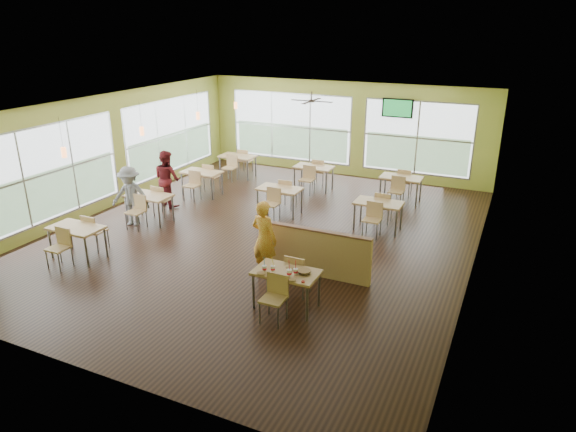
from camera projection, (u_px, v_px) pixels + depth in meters
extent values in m
plane|color=black|center=(265.00, 234.00, 13.01)|extent=(12.00, 12.00, 0.00)
plane|color=white|center=(263.00, 107.00, 11.88)|extent=(12.00, 12.00, 0.00)
cube|color=#BCBE4D|center=(344.00, 129.00, 17.54)|extent=(10.00, 0.04, 3.20)
cube|color=#BCBE4D|center=(72.00, 278.00, 7.35)|extent=(10.00, 0.04, 3.20)
cube|color=#BCBE4D|center=(106.00, 153.00, 14.41)|extent=(0.04, 12.00, 3.20)
cube|color=#BCBE4D|center=(481.00, 201.00, 10.49)|extent=(0.04, 12.00, 3.20)
cube|color=white|center=(49.00, 173.00, 12.73)|extent=(0.02, 4.50, 2.35)
cube|color=white|center=(172.00, 135.00, 16.97)|extent=(0.02, 4.50, 2.35)
cube|color=white|center=(291.00, 127.00, 18.33)|extent=(4.50, 0.02, 2.35)
cube|color=white|center=(417.00, 138.00, 16.57)|extent=(3.50, 0.02, 2.35)
cube|color=#B7BABC|center=(124.00, 190.00, 15.26)|extent=(0.04, 9.40, 0.05)
cube|color=#B7BABC|center=(349.00, 166.00, 17.86)|extent=(8.00, 0.04, 0.05)
cube|color=tan|center=(286.00, 272.00, 9.42)|extent=(1.20, 0.70, 0.04)
cube|color=brown|center=(286.00, 273.00, 9.43)|extent=(1.22, 0.71, 0.01)
cylinder|color=slate|center=(254.00, 291.00, 9.52)|extent=(0.05, 0.05, 0.71)
cylinder|color=slate|center=(307.00, 304.00, 9.10)|extent=(0.05, 0.05, 0.71)
cylinder|color=slate|center=(268.00, 278.00, 10.01)|extent=(0.05, 0.05, 0.71)
cylinder|color=slate|center=(319.00, 289.00, 9.59)|extent=(0.05, 0.05, 0.71)
cube|color=tan|center=(298.00, 273.00, 9.99)|extent=(0.42, 0.42, 0.04)
cube|color=tan|center=(302.00, 259.00, 10.07)|extent=(0.42, 0.04, 0.40)
cube|color=tan|center=(273.00, 299.00, 9.06)|extent=(0.42, 0.42, 0.04)
cube|color=tan|center=(268.00, 293.00, 8.82)|extent=(0.42, 0.04, 0.40)
cube|color=tan|center=(316.00, 253.00, 10.74)|extent=(2.40, 0.12, 1.00)
cube|color=brown|center=(316.00, 230.00, 10.55)|extent=(2.40, 0.14, 0.04)
cube|color=tan|center=(76.00, 228.00, 11.46)|extent=(1.20, 0.70, 0.04)
cube|color=brown|center=(76.00, 229.00, 11.47)|extent=(1.22, 0.71, 0.01)
cylinder|color=slate|center=(50.00, 244.00, 11.56)|extent=(0.05, 0.05, 0.71)
cylinder|color=slate|center=(87.00, 252.00, 11.14)|extent=(0.05, 0.05, 0.71)
cylinder|color=slate|center=(71.00, 235.00, 12.05)|extent=(0.05, 0.05, 0.71)
cylinder|color=slate|center=(106.00, 242.00, 11.63)|extent=(0.05, 0.05, 0.71)
cube|color=tan|center=(96.00, 231.00, 12.03)|extent=(0.42, 0.42, 0.04)
cube|color=tan|center=(100.00, 219.00, 12.11)|extent=(0.42, 0.04, 0.40)
cube|color=tan|center=(58.00, 248.00, 11.09)|extent=(0.42, 0.42, 0.04)
cube|color=tan|center=(49.00, 242.00, 10.86)|extent=(0.42, 0.04, 0.40)
cube|color=tan|center=(148.00, 196.00, 13.58)|extent=(1.20, 0.70, 0.04)
cube|color=brown|center=(149.00, 196.00, 13.59)|extent=(1.22, 0.71, 0.01)
cylinder|color=slate|center=(127.00, 209.00, 13.68)|extent=(0.05, 0.05, 0.71)
cylinder|color=slate|center=(159.00, 215.00, 13.26)|extent=(0.05, 0.05, 0.71)
cylinder|color=slate|center=(141.00, 203.00, 14.18)|extent=(0.05, 0.05, 0.71)
cylinder|color=slate|center=(173.00, 208.00, 13.75)|extent=(0.05, 0.05, 0.71)
cube|color=tan|center=(162.00, 199.00, 14.15)|extent=(0.42, 0.42, 0.04)
cube|color=tan|center=(166.00, 190.00, 14.23)|extent=(0.42, 0.04, 0.40)
cube|color=tan|center=(136.00, 212.00, 13.22)|extent=(0.42, 0.42, 0.04)
cube|color=tan|center=(130.00, 206.00, 12.98)|extent=(0.42, 0.04, 0.40)
cube|color=tan|center=(201.00, 172.00, 15.71)|extent=(1.20, 0.70, 0.04)
cube|color=brown|center=(202.00, 173.00, 15.72)|extent=(1.22, 0.71, 0.01)
cylinder|color=slate|center=(182.00, 184.00, 15.81)|extent=(0.05, 0.05, 0.71)
cylinder|color=slate|center=(212.00, 189.00, 15.38)|extent=(0.05, 0.05, 0.71)
cylinder|color=slate|center=(193.00, 179.00, 16.30)|extent=(0.05, 0.05, 0.71)
cylinder|color=slate|center=(222.00, 183.00, 15.87)|extent=(0.05, 0.05, 0.71)
cube|color=tan|center=(212.00, 176.00, 16.27)|extent=(0.42, 0.42, 0.04)
cube|color=tan|center=(215.00, 168.00, 16.36)|extent=(0.42, 0.04, 0.40)
cube|color=tan|center=(192.00, 186.00, 15.34)|extent=(0.42, 0.42, 0.04)
cube|color=tan|center=(187.00, 180.00, 15.10)|extent=(0.42, 0.04, 0.40)
cube|color=tan|center=(238.00, 156.00, 17.57)|extent=(1.20, 0.70, 0.04)
cube|color=brown|center=(238.00, 157.00, 17.58)|extent=(1.22, 0.71, 0.01)
cylinder|color=slate|center=(220.00, 167.00, 17.67)|extent=(0.05, 0.05, 0.71)
cylinder|color=slate|center=(248.00, 171.00, 17.25)|extent=(0.05, 0.05, 0.71)
cylinder|color=slate|center=(229.00, 163.00, 18.17)|extent=(0.05, 0.05, 0.71)
cylinder|color=slate|center=(256.00, 166.00, 17.74)|extent=(0.05, 0.05, 0.71)
cube|color=tan|center=(246.00, 160.00, 18.14)|extent=(0.42, 0.42, 0.04)
cube|color=tan|center=(248.00, 153.00, 18.22)|extent=(0.42, 0.04, 0.40)
cube|color=tan|center=(230.00, 168.00, 17.21)|extent=(0.42, 0.42, 0.04)
cube|color=tan|center=(226.00, 163.00, 16.97)|extent=(0.42, 0.04, 0.40)
cube|color=tan|center=(280.00, 189.00, 14.15)|extent=(1.20, 0.70, 0.04)
cube|color=brown|center=(280.00, 190.00, 14.15)|extent=(1.22, 0.71, 0.01)
cylinder|color=slate|center=(258.00, 202.00, 14.24)|extent=(0.05, 0.05, 0.71)
cylinder|color=slate|center=(293.00, 207.00, 13.82)|extent=(0.05, 0.05, 0.71)
cylinder|color=slate|center=(267.00, 196.00, 14.74)|extent=(0.05, 0.05, 0.71)
cylinder|color=slate|center=(302.00, 201.00, 14.31)|extent=(0.05, 0.05, 0.71)
cube|color=tan|center=(288.00, 193.00, 14.71)|extent=(0.42, 0.42, 0.04)
cube|color=tan|center=(291.00, 184.00, 14.80)|extent=(0.42, 0.04, 0.40)
cube|color=tan|center=(271.00, 204.00, 13.78)|extent=(0.42, 0.42, 0.04)
cube|color=tan|center=(268.00, 199.00, 13.54)|extent=(0.42, 0.04, 0.40)
cube|color=tan|center=(314.00, 167.00, 16.27)|extent=(1.20, 0.70, 0.04)
cube|color=brown|center=(314.00, 168.00, 16.28)|extent=(1.22, 0.71, 0.01)
cylinder|color=slate|center=(294.00, 179.00, 16.37)|extent=(0.05, 0.05, 0.71)
cylinder|color=slate|center=(326.00, 183.00, 15.94)|extent=(0.05, 0.05, 0.71)
cylinder|color=slate|center=(302.00, 174.00, 16.86)|extent=(0.05, 0.05, 0.71)
cylinder|color=slate|center=(332.00, 178.00, 16.44)|extent=(0.05, 0.05, 0.71)
cube|color=tan|center=(320.00, 171.00, 16.83)|extent=(0.42, 0.42, 0.04)
cube|color=tan|center=(322.00, 163.00, 16.92)|extent=(0.42, 0.04, 0.40)
cube|color=tan|center=(307.00, 180.00, 15.90)|extent=(0.42, 0.42, 0.04)
cube|color=tan|center=(305.00, 175.00, 15.66)|extent=(0.42, 0.04, 0.40)
cube|color=tan|center=(379.00, 203.00, 13.05)|extent=(1.20, 0.70, 0.04)
cube|color=brown|center=(379.00, 204.00, 13.06)|extent=(1.22, 0.71, 0.01)
cylinder|color=slate|center=(354.00, 217.00, 13.15)|extent=(0.05, 0.05, 0.71)
cylinder|color=slate|center=(396.00, 223.00, 12.72)|extent=(0.05, 0.05, 0.71)
cylinder|color=slate|center=(361.00, 210.00, 13.64)|extent=(0.05, 0.05, 0.71)
cylinder|color=slate|center=(401.00, 216.00, 13.22)|extent=(0.05, 0.05, 0.71)
cube|color=tan|center=(384.00, 206.00, 13.61)|extent=(0.42, 0.42, 0.04)
cube|color=tan|center=(386.00, 196.00, 13.70)|extent=(0.42, 0.04, 0.40)
cube|color=tan|center=(372.00, 220.00, 12.68)|extent=(0.42, 0.42, 0.04)
cube|color=tan|center=(370.00, 214.00, 12.44)|extent=(0.42, 0.04, 0.40)
cube|color=tan|center=(401.00, 177.00, 15.17)|extent=(1.20, 0.70, 0.04)
cube|color=brown|center=(401.00, 178.00, 15.18)|extent=(1.22, 0.71, 0.01)
cylinder|color=slate|center=(380.00, 190.00, 15.27)|extent=(0.05, 0.05, 0.71)
cylinder|color=slate|center=(417.00, 195.00, 14.85)|extent=(0.05, 0.05, 0.71)
cylinder|color=slate|center=(385.00, 185.00, 15.76)|extent=(0.05, 0.05, 0.71)
cylinder|color=slate|center=(421.00, 189.00, 15.34)|extent=(0.05, 0.05, 0.71)
cube|color=tan|center=(405.00, 182.00, 15.74)|extent=(0.42, 0.42, 0.04)
cube|color=tan|center=(407.00, 173.00, 15.82)|extent=(0.42, 0.04, 0.40)
cube|color=tan|center=(396.00, 192.00, 14.80)|extent=(0.42, 0.42, 0.04)
cube|color=tan|center=(395.00, 186.00, 14.56)|extent=(0.42, 0.04, 0.40)
cylinder|color=#2D2119|center=(61.00, 134.00, 10.71)|extent=(0.01, 0.01, 0.70)
cylinder|color=orange|center=(64.00, 152.00, 10.85)|extent=(0.11, 0.11, 0.22)
cylinder|color=#2D2119|center=(140.00, 115.00, 12.83)|extent=(0.01, 0.01, 0.70)
cylinder|color=orange|center=(142.00, 131.00, 12.98)|extent=(0.11, 0.11, 0.22)
cylinder|color=#2D2119|center=(197.00, 102.00, 14.96)|extent=(0.01, 0.01, 0.70)
cylinder|color=orange|center=(198.00, 116.00, 15.10)|extent=(0.11, 0.11, 0.22)
cylinder|color=#2D2119|center=(235.00, 93.00, 16.82)|extent=(0.01, 0.01, 0.70)
cylinder|color=orange|center=(236.00, 105.00, 16.97)|extent=(0.11, 0.11, 0.22)
cylinder|color=#2D2119|center=(312.00, 96.00, 14.47)|extent=(0.03, 0.03, 0.24)
cylinder|color=#2D2119|center=(312.00, 101.00, 14.52)|extent=(0.16, 0.16, 0.06)
cube|color=#2D2119|center=(323.00, 102.00, 14.38)|extent=(0.55, 0.10, 0.01)
cube|color=#2D2119|center=(316.00, 99.00, 14.82)|extent=(0.10, 0.55, 0.01)
cube|color=#2D2119|center=(300.00, 100.00, 14.66)|extent=(0.55, 0.10, 0.01)
cube|color=#2D2119|center=(307.00, 103.00, 14.22)|extent=(0.10, 0.55, 0.01)
cube|color=black|center=(398.00, 108.00, 16.45)|extent=(1.00, 0.06, 0.60)
cube|color=green|center=(397.00, 108.00, 16.42)|extent=(0.90, 0.01, 0.52)
imported|color=orange|center=(264.00, 239.00, 10.61)|extent=(0.67, 0.51, 1.66)
imported|color=#5A1519|center=(167.00, 178.00, 14.75)|extent=(0.94, 0.83, 1.64)
imported|color=slate|center=(131.00, 196.00, 13.34)|extent=(1.14, 0.82, 1.58)
cone|color=white|center=(264.00, 269.00, 9.38)|extent=(0.09, 0.09, 0.12)
cylinder|color=red|center=(264.00, 269.00, 9.38)|extent=(0.08, 0.08, 0.03)
cylinder|color=white|center=(264.00, 266.00, 9.36)|extent=(0.09, 0.09, 0.01)
cylinder|color=blue|center=(264.00, 261.00, 9.32)|extent=(0.03, 0.05, 0.21)
cone|color=white|center=(273.00, 269.00, 9.37)|extent=(0.09, 0.09, 0.12)
cylinder|color=red|center=(273.00, 269.00, 9.37)|extent=(0.08, 0.08, 0.03)
cylinder|color=white|center=(273.00, 266.00, 9.35)|extent=(0.09, 0.09, 0.01)
cylinder|color=yellow|center=(273.00, 261.00, 9.31)|extent=(0.03, 0.05, 0.21)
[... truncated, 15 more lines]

